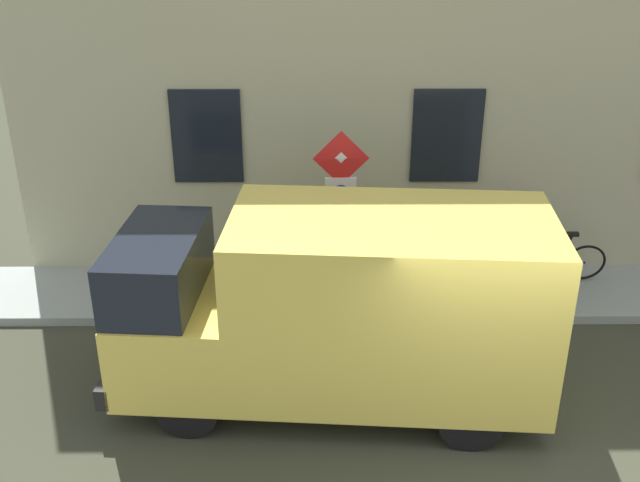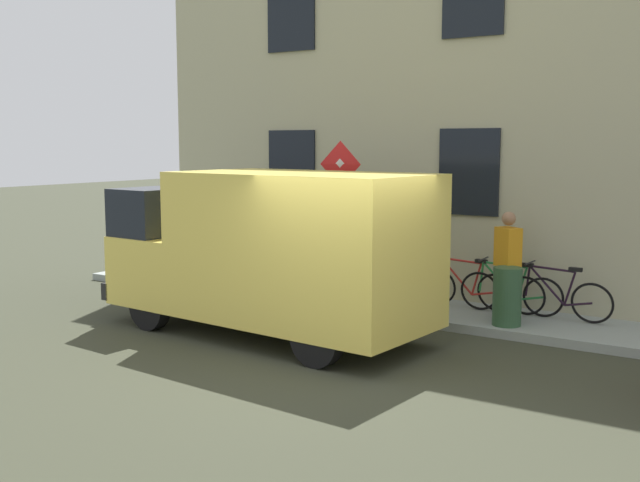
{
  "view_description": "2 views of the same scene",
  "coord_description": "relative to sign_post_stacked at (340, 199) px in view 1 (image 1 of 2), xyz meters",
  "views": [
    {
      "loc": [
        -7.09,
        2.06,
        5.95
      ],
      "look_at": [
        2.38,
        2.0,
        1.5
      ],
      "focal_mm": 42.27,
      "sensor_mm": 36.0,
      "label": 1
    },
    {
      "loc": [
        -8.24,
        -5.11,
        2.93
      ],
      "look_at": [
        2.1,
        1.67,
        1.33
      ],
      "focal_mm": 42.87,
      "sensor_mm": 36.0,
      "label": 2
    }
  ],
  "objects": [
    {
      "name": "litter_bin",
      "position": [
        0.14,
        -2.92,
        -1.37
      ],
      "size": [
        0.44,
        0.44,
        0.9
      ],
      "primitive_type": "cylinder",
      "color": "#2D5133",
      "rests_on": "sidewalk_slab"
    },
    {
      "name": "bicycle_black",
      "position": [
        0.93,
        -3.47,
        -1.44
      ],
      "size": [
        0.46,
        1.71,
        0.89
      ],
      "rotation": [
        0.0,
        0.0,
        1.55
      ],
      "color": "black",
      "rests_on": "sidewalk_slab"
    },
    {
      "name": "delivery_van",
      "position": [
        -1.92,
        0.06,
        -0.62
      ],
      "size": [
        2.39,
        5.46,
        2.5
      ],
      "rotation": [
        0.0,
        0.0,
        1.5
      ],
      "color": "#EAD055",
      "rests_on": "ground_plane"
    },
    {
      "name": "sign_post_stacked",
      "position": [
        0.0,
        0.0,
        0.0
      ],
      "size": [
        0.15,
        0.56,
        2.7
      ],
      "color": "#474C47",
      "rests_on": "sidewalk_slab"
    },
    {
      "name": "bicycle_red",
      "position": [
        0.93,
        -1.93,
        -1.44
      ],
      "size": [
        0.46,
        1.71,
        0.89
      ],
      "rotation": [
        0.0,
        0.0,
        1.55
      ],
      "color": "black",
      "rests_on": "sidewalk_slab"
    },
    {
      "name": "bicycle_green",
      "position": [
        0.93,
        -2.7,
        -1.44
      ],
      "size": [
        0.46,
        1.71,
        0.89
      ],
      "rotation": [
        0.0,
        0.0,
        1.63
      ],
      "color": "black",
      "rests_on": "sidewalk_slab"
    },
    {
      "name": "building_facade",
      "position": [
        1.83,
        -1.71,
        1.83
      ],
      "size": [
        0.75,
        13.67,
        7.58
      ],
      "color": "#ADAA87",
      "rests_on": "ground_plane"
    },
    {
      "name": "ground_plane",
      "position": [
        -2.8,
        -1.71,
        -1.96
      ],
      "size": [
        80.0,
        80.0,
        0.0
      ],
      "primitive_type": "plane",
      "color": "#353728"
    },
    {
      "name": "pedestrian",
      "position": [
        0.52,
        -2.78,
        -0.88
      ],
      "size": [
        0.45,
        0.48,
        1.72
      ],
      "rotation": [
        0.0,
        0.0,
        2.51
      ],
      "color": "#262B47",
      "rests_on": "sidewalk_slab"
    },
    {
      "name": "sidewalk_slab",
      "position": [
        0.64,
        -1.71,
        -1.89
      ],
      "size": [
        1.69,
        15.67,
        0.14
      ],
      "primitive_type": "cube",
      "color": "gray",
      "rests_on": "ground_plane"
    }
  ]
}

